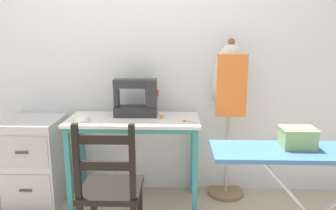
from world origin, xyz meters
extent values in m
cube|color=silver|center=(0.00, 0.54, 1.27)|extent=(10.00, 0.05, 2.55)
cube|color=silver|center=(0.00, 0.24, 0.74)|extent=(1.08, 0.47, 0.02)
cube|color=teal|center=(0.00, 0.04, 0.71)|extent=(1.00, 0.03, 0.04)
cube|color=teal|center=(-0.50, 0.04, 0.36)|extent=(0.04, 0.04, 0.73)
cube|color=teal|center=(0.50, 0.04, 0.36)|extent=(0.04, 0.04, 0.73)
cube|color=teal|center=(-0.50, 0.43, 0.36)|extent=(0.04, 0.04, 0.73)
cube|color=teal|center=(0.50, 0.43, 0.36)|extent=(0.04, 0.04, 0.73)
cube|color=#28282D|center=(0.01, 0.32, 0.79)|extent=(0.36, 0.17, 0.08)
cube|color=#28282D|center=(0.14, 0.32, 0.95)|extent=(0.09, 0.14, 0.23)
cube|color=#28282D|center=(-0.01, 0.32, 1.03)|extent=(0.31, 0.13, 0.07)
cube|color=#28282D|center=(-0.15, 0.32, 0.91)|extent=(0.04, 0.09, 0.16)
cylinder|color=#B22D2D|center=(0.20, 0.32, 0.95)|extent=(0.02, 0.06, 0.06)
cylinder|color=#99999E|center=(0.14, 0.32, 1.08)|extent=(0.01, 0.01, 0.02)
cylinder|color=silver|center=(-0.40, 0.15, 0.77)|extent=(0.14, 0.14, 0.04)
cylinder|color=gray|center=(-0.40, 0.15, 0.79)|extent=(0.11, 0.11, 0.01)
cube|color=silver|center=(0.48, 0.13, 0.75)|extent=(0.10, 0.05, 0.00)
cube|color=silver|center=(0.47, 0.12, 0.75)|extent=(0.09, 0.07, 0.00)
torus|color=#DB511E|center=(0.41, 0.15, 0.75)|extent=(0.03, 0.03, 0.01)
torus|color=#DB511E|center=(0.42, 0.16, 0.75)|extent=(0.03, 0.03, 0.01)
cylinder|color=orange|center=(0.23, 0.23, 0.77)|extent=(0.03, 0.03, 0.04)
cylinder|color=beige|center=(0.23, 0.23, 0.79)|extent=(0.03, 0.03, 0.00)
cylinder|color=beige|center=(0.23, 0.23, 0.75)|extent=(0.03, 0.03, 0.00)
cube|color=black|center=(-0.08, -0.35, 0.41)|extent=(0.40, 0.38, 0.04)
cube|color=black|center=(-0.25, -0.19, 0.20)|extent=(0.04, 0.04, 0.39)
cube|color=black|center=(0.09, -0.19, 0.20)|extent=(0.04, 0.04, 0.39)
cube|color=black|center=(-0.25, -0.51, 0.67)|extent=(0.04, 0.04, 0.48)
cube|color=black|center=(0.09, -0.51, 0.67)|extent=(0.04, 0.04, 0.48)
cube|color=black|center=(-0.08, -0.51, 0.82)|extent=(0.34, 0.02, 0.06)
cube|color=black|center=(-0.08, -0.51, 0.65)|extent=(0.34, 0.02, 0.06)
cube|color=#B7B7BC|center=(-0.85, 0.27, 0.37)|extent=(0.44, 0.48, 0.73)
cube|color=#A8A8AD|center=(-0.85, 0.02, 0.53)|extent=(0.40, 0.01, 0.26)
cube|color=#333338|center=(-0.85, 0.01, 0.53)|extent=(0.10, 0.01, 0.02)
cube|color=#A8A8AD|center=(-0.85, 0.02, 0.20)|extent=(0.40, 0.01, 0.26)
cube|color=#333338|center=(-0.85, 0.01, 0.20)|extent=(0.10, 0.01, 0.02)
cylinder|color=#846647|center=(0.80, 0.41, 0.01)|extent=(0.32, 0.32, 0.03)
cylinder|color=#ADA89E|center=(0.80, 0.41, 0.43)|extent=(0.03, 0.03, 0.80)
ellipsoid|color=beige|center=(0.80, 0.41, 1.04)|extent=(0.29, 0.21, 0.61)
sphere|color=brown|center=(0.80, 0.41, 1.37)|extent=(0.06, 0.06, 0.06)
cube|color=orange|center=(0.80, 0.30, 1.01)|extent=(0.25, 0.01, 0.52)
cube|color=#3D6BAD|center=(1.14, -0.66, 0.81)|extent=(1.19, 0.31, 0.02)
cube|color=#8EB266|center=(1.02, -0.63, 0.87)|extent=(0.18, 0.13, 0.10)
cube|color=#9DC470|center=(1.02, -0.63, 0.93)|extent=(0.18, 0.14, 0.01)
camera|label=1|loc=(0.36, -2.36, 1.44)|focal=35.00mm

